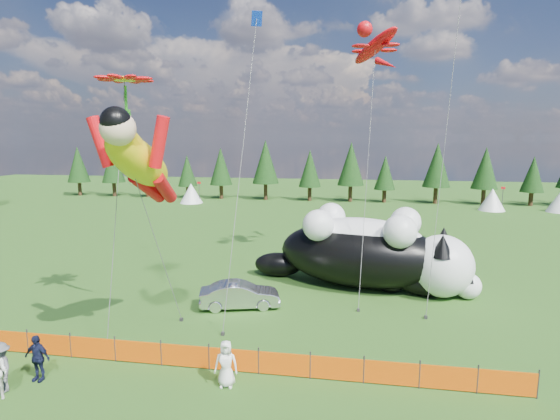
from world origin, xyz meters
name	(u,v)px	position (x,y,z in m)	size (l,w,h in m)	color
ground	(251,338)	(0.00, 0.00, 0.00)	(160.00, 160.00, 0.00)	#0E370A
safety_fence	(234,360)	(0.00, -3.00, 0.50)	(22.06, 0.06, 1.10)	#262626
tree_line	(321,174)	(0.00, 45.00, 4.00)	(90.00, 4.00, 8.00)	black
festival_tents	(403,198)	(11.00, 40.00, 1.40)	(50.00, 3.20, 2.80)	white
cat_large	(370,250)	(5.56, 7.96, 2.32)	(13.41, 6.77, 4.89)	black
cat_small	(436,280)	(9.33, 6.99, 0.97)	(5.64, 2.23, 2.04)	black
car	(240,295)	(-1.43, 3.46, 0.71)	(1.49, 4.29, 1.41)	silver
spectator_c	(37,358)	(-7.14, -4.76, 0.90)	(1.05, 0.54, 1.79)	#121632
spectator_d	(1,367)	(-7.88, -5.66, 0.94)	(1.21, 0.62, 1.87)	#525357
spectator_e	(226,364)	(-0.01, -4.00, 0.88)	(0.86, 0.56, 1.76)	white
superhero_kite	(139,161)	(-3.91, -2.26, 8.16)	(4.65, 6.13, 10.74)	yellow
gecko_kite	(375,46)	(5.63, 11.87, 14.94)	(6.10, 11.45, 17.04)	red
flower_kite	(125,83)	(-5.69, 0.27, 11.49)	(3.18, 4.07, 11.84)	red
diamond_kite_a	(256,30)	(-1.12, 6.62, 15.02)	(1.15, 7.23, 17.06)	#0C31C1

